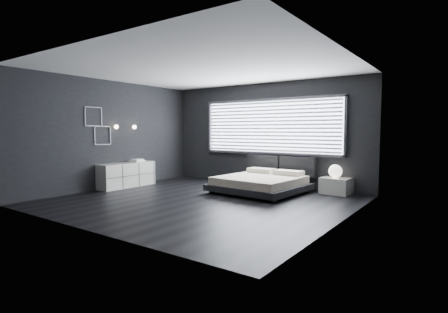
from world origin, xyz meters
The scene contains 12 objects.
room centered at (0.00, 0.00, 1.40)m, with size 6.04×6.00×2.80m.
window centered at (0.20, 2.70, 1.61)m, with size 4.14×0.09×1.52m.
headboard centered at (0.56, 2.64, 0.57)m, with size 1.96×0.16×0.52m.
sconce_near centered at (-2.88, 0.05, 1.60)m, with size 0.18×0.11×0.11m.
sconce_far centered at (-2.88, 0.65, 1.60)m, with size 0.18×0.11×0.11m.
wall_art_upper centered at (-2.98, -0.55, 1.85)m, with size 0.01×0.48×0.48m.
wall_art_lower centered at (-2.98, -0.30, 1.38)m, with size 0.01×0.48×0.48m.
bed centered at (0.56, 1.59, 0.24)m, with size 2.11×2.02×0.51m.
nightstand centered at (2.11, 2.50, 0.19)m, with size 0.66×0.55×0.39m, color silver.
orb_lamp centered at (2.09, 2.47, 0.54)m, with size 0.31×0.31×0.31m, color white.
dresser centered at (-2.78, 0.28, 0.32)m, with size 0.46×1.62×0.65m.
book_stack centered at (-2.78, 0.64, 0.68)m, with size 0.32×0.40×0.07m.
Camera 1 is at (4.70, -5.77, 1.51)m, focal length 28.00 mm.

